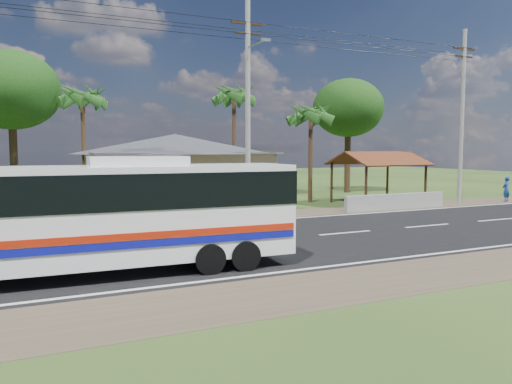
% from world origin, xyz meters
% --- Properties ---
extents(ground, '(120.00, 120.00, 0.00)m').
position_xyz_m(ground, '(0.00, 0.00, 0.00)').
color(ground, '#294016').
rests_on(ground, ground).
extents(road, '(120.00, 16.00, 0.03)m').
position_xyz_m(road, '(0.00, 0.00, 0.01)').
color(road, black).
rests_on(road, ground).
extents(house, '(12.40, 10.00, 5.00)m').
position_xyz_m(house, '(1.00, 13.00, 2.64)').
color(house, tan).
rests_on(house, ground).
extents(waiting_shed, '(5.20, 4.48, 3.35)m').
position_xyz_m(waiting_shed, '(13.00, 8.50, 2.73)').
color(waiting_shed, '#342012').
rests_on(waiting_shed, ground).
extents(concrete_barrier, '(7.00, 0.30, 0.90)m').
position_xyz_m(concrete_barrier, '(12.00, 5.60, 0.45)').
color(concrete_barrier, '#9E9E99').
rests_on(concrete_barrier, ground).
extents(utility_poles, '(32.80, 2.22, 11.00)m').
position_xyz_m(utility_poles, '(2.67, 6.49, 5.77)').
color(utility_poles, '#9E9E99').
rests_on(utility_poles, ground).
extents(palm_near, '(2.80, 2.80, 6.70)m').
position_xyz_m(palm_near, '(9.50, 11.00, 5.71)').
color(palm_near, '#47301E').
rests_on(palm_near, ground).
extents(palm_mid, '(2.80, 2.80, 8.20)m').
position_xyz_m(palm_mid, '(6.00, 15.50, 7.16)').
color(palm_mid, '#47301E').
rests_on(palm_mid, ground).
extents(palm_far, '(2.80, 2.80, 7.70)m').
position_xyz_m(palm_far, '(-4.00, 16.00, 6.68)').
color(palm_far, '#47301E').
rests_on(palm_far, ground).
extents(tree_behind_house, '(6.00, 6.00, 9.61)m').
position_xyz_m(tree_behind_house, '(-8.00, 18.00, 7.12)').
color(tree_behind_house, '#47301E').
rests_on(tree_behind_house, ground).
extents(tree_behind_shed, '(5.60, 5.60, 9.02)m').
position_xyz_m(tree_behind_shed, '(16.00, 16.00, 6.68)').
color(tree_behind_shed, '#47301E').
rests_on(tree_behind_shed, ground).
extents(coach_bus, '(10.73, 2.74, 3.30)m').
position_xyz_m(coach_bus, '(-5.49, -2.87, 1.89)').
color(coach_bus, white).
rests_on(coach_bus, ground).
extents(motorcycle, '(1.87, 0.98, 0.93)m').
position_xyz_m(motorcycle, '(-0.47, 5.53, 0.47)').
color(motorcycle, black).
rests_on(motorcycle, ground).
extents(person, '(0.69, 0.55, 1.67)m').
position_xyz_m(person, '(21.41, 5.75, 0.83)').
color(person, navy).
rests_on(person, ground).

